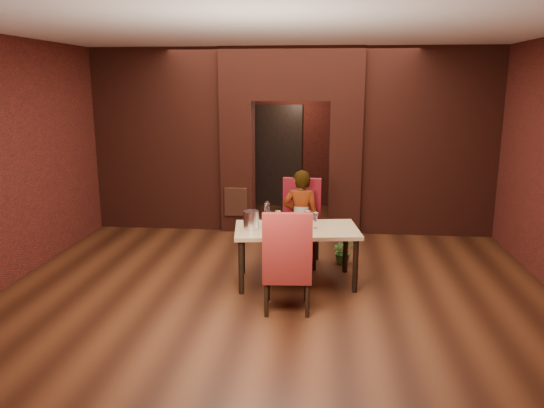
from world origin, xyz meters
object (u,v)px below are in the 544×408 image
Objects in this scene: dining_table at (296,255)px; person_seated at (301,218)px; wine_bucket at (251,220)px; wine_glass_b at (308,220)px; water_bottle at (267,214)px; chair_far at (300,223)px; wine_glass_c at (315,221)px; chair_near at (287,259)px; potted_plant at (343,251)px; wine_glass_a at (278,219)px.

person_seated is at bearing 80.17° from dining_table.
wine_bucket is (-0.61, -0.80, 0.17)m from person_seated.
water_bottle reaches higher than wine_glass_b.
chair_far is 1.08m from wine_bucket.
dining_table is 0.67m from water_bottle.
person_seated reaches higher than wine_glass_b.
wine_glass_c is (0.22, -0.67, 0.15)m from person_seated.
chair_near is 3.24× the size of potted_plant.
potted_plant is (0.90, 0.77, -0.67)m from wine_glass_a.
chair_near is 4.96× the size of wine_bucket.
person_seated is at bearing 108.00° from wine_glass_c.
chair_near is at bearing -101.63° from dining_table.
wine_glass_b reaches higher than wine_glass_a.
chair_near is 5.35× the size of wine_glass_b.
wine_glass_b is 0.10m from wine_glass_c.
wine_bucket is at bearing 55.54° from person_seated.
wine_glass_b is (0.12, -0.66, 0.16)m from person_seated.
wine_glass_a reaches higher than potted_plant.
dining_table is at bearing 90.66° from person_seated.
chair_near reaches higher than wine_glass_b.
wine_glass_a is at bearing 69.18° from person_seated.
chair_far is 0.88× the size of person_seated.
wine_bucket is at bearing -120.64° from chair_far.
dining_table is 6.51× the size of wine_bucket.
chair_far is at bearing 55.61° from wine_bucket.
person_seated is 0.79m from water_bottle.
person_seated reaches higher than wine_glass_c.
dining_table is 1.31× the size of chair_near.
chair_near is at bearing -102.92° from wine_glass_b.
chair_far is 0.77m from wine_glass_a.
wine_bucket is at bearing -142.67° from potted_plant.
wine_glass_b reaches higher than potted_plant.
chair_near is 5.74× the size of wine_glass_c.
wine_glass_a is at bearing 27.34° from wine_bucket.
chair_far is 5.45× the size of wine_glass_b.
chair_near is 1.01m from water_bottle.
chair_far is 5.85× the size of wine_glass_c.
water_bottle is at bearing -173.34° from wine_glass_a.
dining_table reaches higher than potted_plant.
water_bottle is (-0.53, 0.02, 0.05)m from wine_glass_b.
wine_bucket is 0.65× the size of potted_plant.
water_bottle is (-0.39, 0.04, 0.54)m from dining_table.
dining_table is at bearing -178.56° from wine_glass_c.
wine_glass_a is 0.99× the size of wine_glass_c.
chair_far reaches higher than wine_glass_a.
chair_far is 3.68× the size of water_bottle.
wine_glass_a is 0.93× the size of wine_glass_b.
water_bottle reaches higher than potted_plant.
wine_glass_c is at bearing -2.92° from water_bottle.
chair_near is 0.95m from wine_glass_c.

